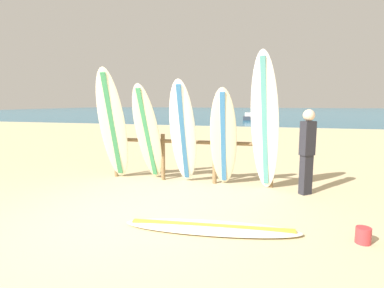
{
  "coord_description": "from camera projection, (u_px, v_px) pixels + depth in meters",
  "views": [
    {
      "loc": [
        2.11,
        -3.71,
        1.69
      ],
      "look_at": [
        0.33,
        2.74,
        0.78
      ],
      "focal_mm": 28.43,
      "sensor_mm": 36.0,
      "label": 1
    }
  ],
  "objects": [
    {
      "name": "surfboard_leaning_center_left",
      "position": [
        183.0,
        134.0,
        6.04
      ],
      "size": [
        0.62,
        1.09,
        2.13
      ],
      "color": "white",
      "rests_on": "ground"
    },
    {
      "name": "ocean_water",
      "position": [
        265.0,
        111.0,
        59.72
      ],
      "size": [
        120.0,
        80.0,
        0.01
      ],
      "primitive_type": "cube",
      "color": "#196B93",
      "rests_on": "ground"
    },
    {
      "name": "surfboard_leaning_center",
      "position": [
        223.0,
        139.0,
        5.94
      ],
      "size": [
        0.58,
        0.83,
        1.98
      ],
      "color": "beige",
      "rests_on": "ground"
    },
    {
      "name": "surfboard_leaning_left",
      "position": [
        148.0,
        134.0,
        6.4
      ],
      "size": [
        0.55,
        0.92,
        2.08
      ],
      "color": "beige",
      "rests_on": "ground"
    },
    {
      "name": "beachgoer_standing",
      "position": [
        307.0,
        148.0,
        5.54
      ],
      "size": [
        0.3,
        0.29,
        1.57
      ],
      "color": "#26262D",
      "rests_on": "ground"
    },
    {
      "name": "sand_bucket",
      "position": [
        363.0,
        235.0,
        3.67
      ],
      "size": [
        0.18,
        0.18,
        0.2
      ],
      "primitive_type": "cylinder",
      "color": "#B73338",
      "rests_on": "ground"
    },
    {
      "name": "surfboard_lying_on_sand",
      "position": [
        211.0,
        228.0,
        4.06
      ],
      "size": [
        2.4,
        0.75,
        0.08
      ],
      "color": "white",
      "rests_on": "ground"
    },
    {
      "name": "surfboard_leaning_center_right",
      "position": [
        265.0,
        124.0,
        5.57
      ],
      "size": [
        0.63,
        0.9,
        2.59
      ],
      "color": "white",
      "rests_on": "ground"
    },
    {
      "name": "surfboard_leaning_far_left",
      "position": [
        113.0,
        126.0,
        6.42
      ],
      "size": [
        0.71,
        1.03,
        2.39
      ],
      "color": "silver",
      "rests_on": "ground"
    },
    {
      "name": "surfboard_rack",
      "position": [
        188.0,
        152.0,
        6.48
      ],
      "size": [
        3.56,
        0.09,
        1.01
      ],
      "color": "olive",
      "rests_on": "ground"
    },
    {
      "name": "ground_plane",
      "position": [
        119.0,
        222.0,
        4.32
      ],
      "size": [
        120.0,
        120.0,
        0.0
      ],
      "primitive_type": "plane",
      "color": "#D3BC8C"
    },
    {
      "name": "small_boat_offshore",
      "position": [
        248.0,
        117.0,
        30.02
      ],
      "size": [
        1.11,
        2.56,
        0.71
      ],
      "color": "#333842",
      "rests_on": "ocean_water"
    }
  ]
}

